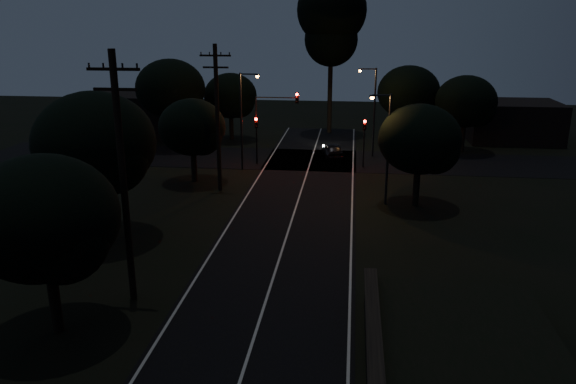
# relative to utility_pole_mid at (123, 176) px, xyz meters

# --- Properties ---
(road_surface) EXTENTS (60.00, 70.00, 0.03)m
(road_surface) POSITION_rel_utility_pole_mid_xyz_m (6.00, 16.12, -5.73)
(road_surface) COLOR black
(road_surface) RESTS_ON ground
(utility_pole_mid) EXTENTS (2.20, 0.30, 11.00)m
(utility_pole_mid) POSITION_rel_utility_pole_mid_xyz_m (0.00, 0.00, 0.00)
(utility_pole_mid) COLOR black
(utility_pole_mid) RESTS_ON ground
(utility_pole_far) EXTENTS (2.20, 0.30, 10.50)m
(utility_pole_far) POSITION_rel_utility_pole_mid_xyz_m (0.00, 17.00, -0.25)
(utility_pole_far) COLOR black
(utility_pole_far) RESTS_ON ground
(tree_left_b) EXTENTS (5.76, 5.76, 7.32)m
(tree_left_b) POSITION_rel_utility_pole_mid_xyz_m (-1.80, -3.12, -0.99)
(tree_left_b) COLOR black
(tree_left_b) RESTS_ON ground
(tree_left_c) EXTENTS (6.67, 6.67, 8.43)m
(tree_left_c) POSITION_rel_utility_pole_mid_xyz_m (-4.26, 6.87, -0.29)
(tree_left_c) COLOR black
(tree_left_c) RESTS_ON ground
(tree_left_d) EXTENTS (5.07, 5.07, 6.44)m
(tree_left_d) POSITION_rel_utility_pole_mid_xyz_m (-2.32, 18.90, -1.57)
(tree_left_d) COLOR black
(tree_left_d) RESTS_ON ground
(tree_far_nw) EXTENTS (5.43, 5.43, 6.88)m
(tree_far_nw) POSITION_rel_utility_pole_mid_xyz_m (-2.81, 34.89, -1.29)
(tree_far_nw) COLOR black
(tree_far_nw) RESTS_ON ground
(tree_far_w) EXTENTS (6.68, 6.68, 8.52)m
(tree_far_w) POSITION_rel_utility_pole_mid_xyz_m (-7.76, 30.86, -0.20)
(tree_far_w) COLOR black
(tree_far_w) RESTS_ON ground
(tree_far_ne) EXTENTS (6.17, 6.17, 7.80)m
(tree_far_ne) POSITION_rel_utility_pole_mid_xyz_m (15.22, 34.88, -0.69)
(tree_far_ne) COLOR black
(tree_far_ne) RESTS_ON ground
(tree_far_e) EXTENTS (5.66, 5.66, 7.18)m
(tree_far_e) POSITION_rel_utility_pole_mid_xyz_m (20.20, 31.89, -1.09)
(tree_far_e) COLOR black
(tree_far_e) RESTS_ON ground
(tree_right_a) EXTENTS (5.42, 5.42, 6.89)m
(tree_right_a) POSITION_rel_utility_pole_mid_xyz_m (14.19, 14.89, -1.27)
(tree_right_a) COLOR black
(tree_right_a) RESTS_ON ground
(tall_pine) EXTENTS (7.34, 7.34, 16.69)m
(tall_pine) POSITION_rel_utility_pole_mid_xyz_m (7.00, 40.00, 6.30)
(tall_pine) COLOR black
(tall_pine) RESTS_ON ground
(building_left) EXTENTS (10.00, 8.00, 4.40)m
(building_left) POSITION_rel_utility_pole_mid_xyz_m (-14.00, 37.00, -3.54)
(building_left) COLOR black
(building_left) RESTS_ON ground
(building_right) EXTENTS (9.00, 7.00, 4.00)m
(building_right) POSITION_rel_utility_pole_mid_xyz_m (26.00, 38.00, -3.74)
(building_right) COLOR black
(building_right) RESTS_ON ground
(signal_left) EXTENTS (0.28, 0.35, 4.10)m
(signal_left) POSITION_rel_utility_pole_mid_xyz_m (1.40, 24.99, -2.90)
(signal_left) COLOR black
(signal_left) RESTS_ON ground
(signal_right) EXTENTS (0.28, 0.35, 4.10)m
(signal_right) POSITION_rel_utility_pole_mid_xyz_m (10.60, 24.99, -2.90)
(signal_right) COLOR black
(signal_right) RESTS_ON ground
(signal_mast) EXTENTS (3.70, 0.35, 6.25)m
(signal_mast) POSITION_rel_utility_pole_mid_xyz_m (3.09, 24.99, -1.40)
(signal_mast) COLOR black
(signal_mast) RESTS_ON ground
(streetlight_a) EXTENTS (1.66, 0.26, 8.00)m
(streetlight_a) POSITION_rel_utility_pole_mid_xyz_m (0.69, 23.00, -1.10)
(streetlight_a) COLOR black
(streetlight_a) RESTS_ON ground
(streetlight_b) EXTENTS (1.66, 0.26, 8.00)m
(streetlight_b) POSITION_rel_utility_pole_mid_xyz_m (11.31, 29.00, -1.10)
(streetlight_b) COLOR black
(streetlight_b) RESTS_ON ground
(streetlight_c) EXTENTS (1.46, 0.26, 7.50)m
(streetlight_c) POSITION_rel_utility_pole_mid_xyz_m (11.83, 15.00, -1.39)
(streetlight_c) COLOR black
(streetlight_c) RESTS_ON ground
(car) EXTENTS (2.33, 4.17, 1.34)m
(car) POSITION_rel_utility_pole_mid_xyz_m (7.88, 28.12, -5.07)
(car) COLOR black
(car) RESTS_ON ground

